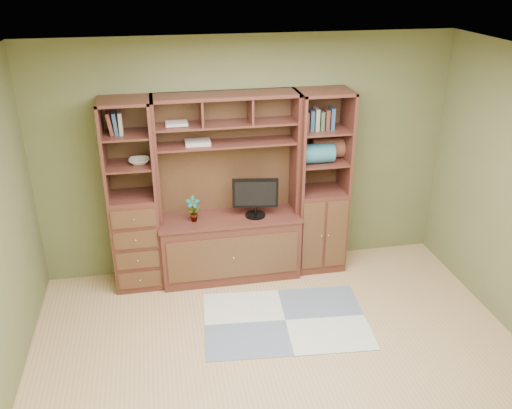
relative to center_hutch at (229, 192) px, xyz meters
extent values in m
cube|color=tan|center=(0.24, -1.73, -1.02)|extent=(4.60, 4.10, 0.04)
cube|color=white|center=(0.24, -1.73, 1.58)|extent=(4.60, 4.10, 0.04)
cube|color=#666B40|center=(0.24, 0.27, 0.28)|extent=(4.50, 0.04, 2.60)
cube|color=#50241C|center=(0.00, 0.00, 0.00)|extent=(1.54, 0.53, 2.05)
cube|color=#50241C|center=(-1.00, 0.04, 0.00)|extent=(0.50, 0.45, 2.05)
cube|color=#50241C|center=(1.02, 0.04, 0.00)|extent=(0.55, 0.45, 2.05)
cube|color=#A8ADAD|center=(0.40, -0.96, -1.02)|extent=(1.69, 1.20, 0.01)
cube|color=black|center=(0.28, -0.03, 0.00)|extent=(0.52, 0.29, 0.60)
imported|color=#B3583C|center=(-0.39, -0.03, -0.15)|extent=(0.15, 0.10, 0.28)
cube|color=#B9AA9E|center=(-0.30, 0.09, 0.54)|extent=(0.26, 0.19, 0.04)
imported|color=silver|center=(-0.90, 0.04, 0.39)|extent=(0.21, 0.21, 0.05)
cube|color=#2B6373|center=(0.95, -0.01, 0.37)|extent=(0.36, 0.21, 0.21)
cube|color=brown|center=(1.13, 0.12, 0.38)|extent=(0.40, 0.22, 0.22)
camera|label=1|loc=(-0.71, -5.22, 2.26)|focal=38.00mm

